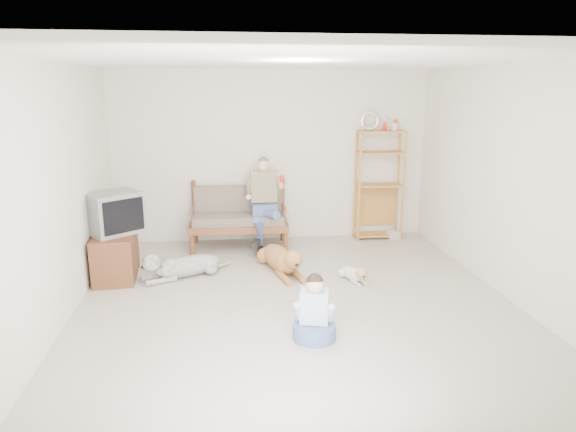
{
  "coord_description": "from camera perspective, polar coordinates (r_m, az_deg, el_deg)",
  "views": [
    {
      "loc": [
        -0.81,
        -5.38,
        2.45
      ],
      "look_at": [
        0.02,
        1.0,
        0.81
      ],
      "focal_mm": 32.0,
      "sensor_mm": 36.0,
      "label": 1
    }
  ],
  "objects": [
    {
      "name": "loveseat",
      "position": [
        8.01,
        -5.52,
        0.03
      ],
      "size": [
        1.53,
        0.77,
        0.95
      ],
      "rotation": [
        0.0,
        0.0,
        -0.05
      ],
      "color": "brown",
      "rests_on": "ground"
    },
    {
      "name": "book_stack",
      "position": [
        8.65,
        11.68,
        -2.04
      ],
      "size": [
        0.22,
        0.19,
        0.12
      ],
      "primitive_type": "cube",
      "rotation": [
        0.0,
        0.0,
        0.29
      ],
      "color": "silver",
      "rests_on": "ground"
    },
    {
      "name": "wall_left",
      "position": [
        5.75,
        -24.4,
        1.97
      ],
      "size": [
        0.0,
        5.5,
        5.5
      ],
      "primitive_type": "plane",
      "rotation": [
        1.57,
        0.0,
        1.57
      ],
      "color": "beige",
      "rests_on": "ground"
    },
    {
      "name": "wall_back",
      "position": [
        8.25,
        -1.76,
        6.62
      ],
      "size": [
        5.0,
        0.0,
        5.0
      ],
      "primitive_type": "plane",
      "rotation": [
        1.57,
        0.0,
        0.0
      ],
      "color": "beige",
      "rests_on": "ground"
    },
    {
      "name": "floor",
      "position": [
        5.97,
        1.04,
        -9.94
      ],
      "size": [
        5.5,
        5.5,
        0.0
      ],
      "primitive_type": "plane",
      "color": "beige",
      "rests_on": "ground"
    },
    {
      "name": "shaggy_dog",
      "position": [
        6.89,
        -11.9,
        -5.46
      ],
      "size": [
        1.19,
        0.66,
        0.39
      ],
      "rotation": [
        0.0,
        0.0,
        -1.14
      ],
      "color": "white",
      "rests_on": "ground"
    },
    {
      "name": "child",
      "position": [
        5.17,
        2.95,
        -10.96
      ],
      "size": [
        0.43,
        0.43,
        0.68
      ],
      "rotation": [
        0.0,
        0.0,
        -0.25
      ],
      "color": "#536299",
      "rests_on": "ground"
    },
    {
      "name": "etagere",
      "position": [
        8.47,
        10.07,
        3.56
      ],
      "size": [
        0.78,
        0.34,
        2.06
      ],
      "color": "#B57839",
      "rests_on": "ground"
    },
    {
      "name": "crt_tv",
      "position": [
        6.95,
        -18.73,
        0.35
      ],
      "size": [
        0.81,
        0.79,
        0.53
      ],
      "rotation": [
        0.0,
        0.0,
        -0.92
      ],
      "color": "slate",
      "rests_on": "tv_stand"
    },
    {
      "name": "ceiling",
      "position": [
        5.45,
        1.17,
        16.93
      ],
      "size": [
        5.5,
        5.5,
        0.0
      ],
      "primitive_type": "plane",
      "rotation": [
        3.14,
        0.0,
        0.0
      ],
      "color": "white",
      "rests_on": "ground"
    },
    {
      "name": "wall_front",
      "position": [
        2.96,
        9.09,
        -7.65
      ],
      "size": [
        5.0,
        0.0,
        5.0
      ],
      "primitive_type": "plane",
      "rotation": [
        -1.57,
        0.0,
        0.0
      ],
      "color": "beige",
      "rests_on": "ground"
    },
    {
      "name": "golden_retriever",
      "position": [
        6.96,
        -0.67,
        -4.83
      ],
      "size": [
        0.55,
        1.34,
        0.42
      ],
      "rotation": [
        0.0,
        0.0,
        0.24
      ],
      "color": "#A67039",
      "rests_on": "ground"
    },
    {
      "name": "terrier",
      "position": [
        6.7,
        7.41,
        -6.41
      ],
      "size": [
        0.29,
        0.59,
        0.23
      ],
      "rotation": [
        0.0,
        0.0,
        0.32
      ],
      "color": "silver",
      "rests_on": "ground"
    },
    {
      "name": "tv_stand",
      "position": [
        7.09,
        -18.65,
        -4.14
      ],
      "size": [
        0.55,
        0.93,
        0.6
      ],
      "rotation": [
        0.0,
        0.0,
        0.06
      ],
      "color": "brown",
      "rests_on": "ground"
    },
    {
      "name": "man",
      "position": [
        7.78,
        -2.75,
        0.83
      ],
      "size": [
        0.53,
        0.76,
        1.23
      ],
      "color": "#536299",
      "rests_on": "loveseat"
    },
    {
      "name": "wall_outlet",
      "position": [
        8.41,
        -10.2,
        -0.75
      ],
      "size": [
        0.12,
        0.02,
        0.08
      ],
      "primitive_type": "cube",
      "color": "silver",
      "rests_on": "ground"
    },
    {
      "name": "wall_right",
      "position": [
        6.41,
        23.81,
        3.2
      ],
      "size": [
        0.0,
        5.5,
        5.5
      ],
      "primitive_type": "plane",
      "rotation": [
        1.57,
        0.0,
        -1.57
      ],
      "color": "beige",
      "rests_on": "ground"
    }
  ]
}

